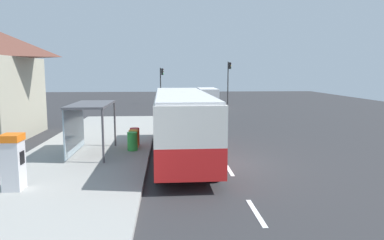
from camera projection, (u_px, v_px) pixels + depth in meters
name	position (u px, v px, depth m)	size (l,w,h in m)	color
ground_plane	(196.00, 122.00, 30.89)	(56.00, 92.00, 0.04)	#2D2D30
sidewalk_platform	(88.00, 154.00, 18.58)	(6.20, 30.00, 0.18)	#999993
lane_stripe_seg_0	(256.00, 213.00, 11.13)	(0.16, 2.20, 0.01)	silver
lane_stripe_seg_1	(229.00, 169.00, 16.07)	(0.16, 2.20, 0.01)	silver
lane_stripe_seg_2	(214.00, 146.00, 21.02)	(0.16, 2.20, 0.01)	silver
lane_stripe_seg_3	(205.00, 132.00, 25.96)	(0.16, 2.20, 0.01)	silver
lane_stripe_seg_4	(199.00, 122.00, 30.91)	(0.16, 2.20, 0.01)	silver
lane_stripe_seg_5	(194.00, 115.00, 35.85)	(0.16, 2.20, 0.01)	silver
lane_stripe_seg_6	(191.00, 110.00, 40.80)	(0.16, 2.20, 0.01)	silver
lane_stripe_seg_7	(188.00, 105.00, 45.74)	(0.16, 2.20, 0.01)	silver
bus	(182.00, 121.00, 17.79)	(2.67, 11.04, 3.21)	red
white_van	(208.00, 97.00, 41.82)	(2.05, 5.20, 2.30)	white
sedan_near	(199.00, 95.00, 53.64)	(2.02, 4.48, 1.52)	#195933
sedan_far	(204.00, 98.00, 46.79)	(1.89, 4.43, 1.52)	#A51919
ticket_machine	(13.00, 161.00, 12.64)	(0.66, 0.76, 1.94)	silver
recycling_bin_green	(132.00, 141.00, 18.99)	(0.52, 0.52, 0.95)	green
recycling_bin_orange	(134.00, 139.00, 19.68)	(0.52, 0.52, 0.95)	orange
recycling_bin_red	(135.00, 137.00, 20.37)	(0.52, 0.52, 0.95)	red
traffic_light_near_side	(229.00, 76.00, 46.97)	(0.49, 0.28, 5.42)	#2D2D2D
traffic_light_far_side	(161.00, 80.00, 47.25)	(0.49, 0.28, 4.66)	#2D2D2D
bus_shelter	(85.00, 115.00, 18.02)	(1.80, 4.00, 2.50)	#4C4C51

